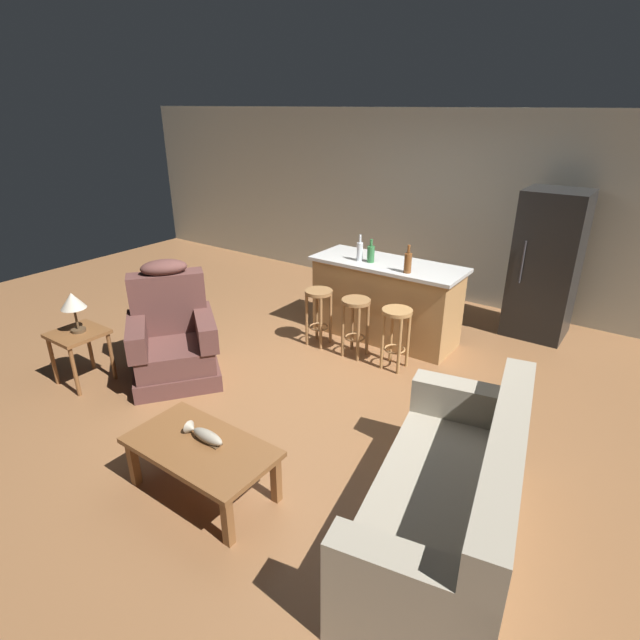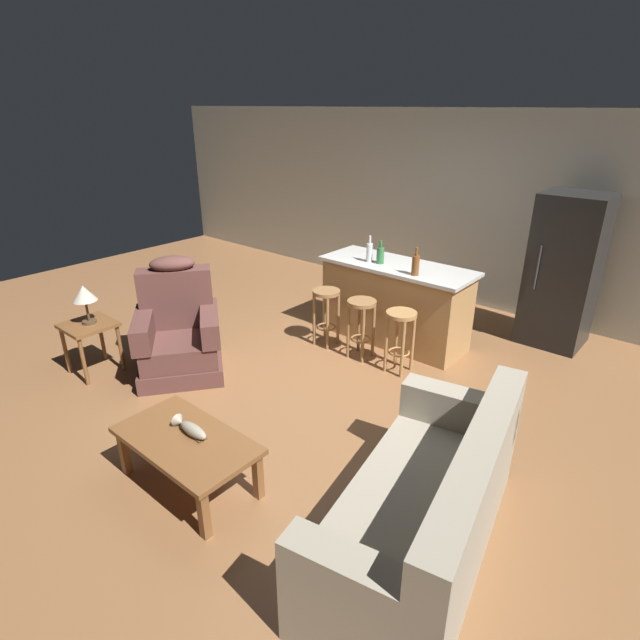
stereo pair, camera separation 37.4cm
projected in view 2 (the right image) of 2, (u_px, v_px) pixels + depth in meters
name	position (u px, v px, depth m)	size (l,w,h in m)	color
ground_plane	(321.00, 382.00, 5.16)	(12.00, 12.00, 0.00)	brown
back_wall	(469.00, 210.00, 6.82)	(12.00, 0.05, 2.60)	#B2B2A3
coffee_table	(186.00, 444.00, 3.63)	(1.10, 0.60, 0.42)	brown
fish_figurine	(191.00, 429.00, 3.64)	(0.34, 0.10, 0.10)	#4C3823
couch	(428.00, 508.00, 3.09)	(1.19, 2.03, 0.94)	#9E937F
recliner_near_lamp	(179.00, 333.00, 5.25)	(1.18, 1.18, 1.20)	brown
end_table	(90.00, 332.00, 5.18)	(0.48, 0.48, 0.56)	brown
table_lamp	(84.00, 295.00, 5.03)	(0.24, 0.24, 0.41)	#4C3823
kitchen_island	(395.00, 302.00, 5.91)	(1.80, 0.70, 0.95)	#AD7F4C
bar_stool_left	(326.00, 307.00, 5.79)	(0.32, 0.32, 0.68)	olive
bar_stool_middle	(361.00, 318.00, 5.49)	(0.32, 0.32, 0.68)	olive
bar_stool_right	(400.00, 331.00, 5.19)	(0.32, 0.32, 0.68)	#A87A47
refrigerator	(564.00, 271.00, 5.71)	(0.70, 0.69, 1.76)	black
bottle_tall_green	(380.00, 255.00, 5.71)	(0.09, 0.09, 0.27)	#2D6B38
bottle_short_amber	(416.00, 265.00, 5.31)	(0.08, 0.08, 0.31)	brown
bottle_wine_dark	(369.00, 252.00, 5.76)	(0.07, 0.07, 0.31)	silver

